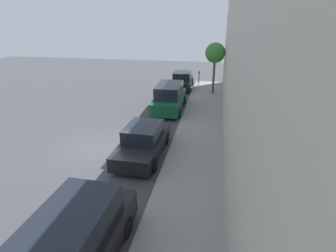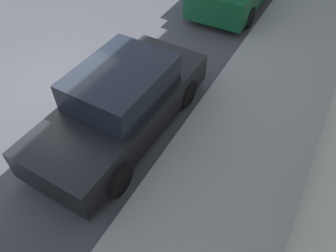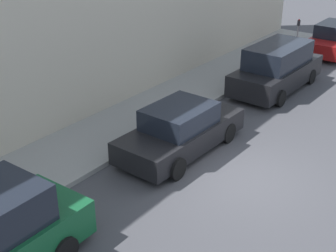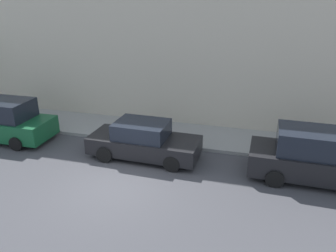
% 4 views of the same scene
% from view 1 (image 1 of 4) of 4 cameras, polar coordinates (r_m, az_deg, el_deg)
% --- Properties ---
extents(ground_plane, '(60.00, 60.00, 0.00)m').
position_cam_1_polar(ground_plane, '(14.09, -14.25, -4.82)').
color(ground_plane, '#424247').
extents(sidewalk, '(2.73, 32.00, 0.15)m').
position_cam_1_polar(sidewalk, '(12.91, 5.92, -6.49)').
color(sidewalk, gray).
rests_on(sidewalk, ground_plane).
extents(building_facade, '(2.00, 32.00, 10.16)m').
position_cam_1_polar(building_facade, '(11.45, 19.26, 15.17)').
color(building_facade, beige).
rests_on(building_facade, ground_plane).
extents(parked_minivan_second, '(2.02, 4.94, 1.90)m').
position_cam_1_polar(parked_minivan_second, '(7.73, -20.37, -23.52)').
color(parked_minivan_second, black).
rests_on(parked_minivan_second, ground_plane).
extents(parked_sedan_third, '(1.92, 4.54, 1.54)m').
position_cam_1_polar(parked_sedan_third, '(12.85, -5.40, -3.35)').
color(parked_sedan_third, black).
rests_on(parked_sedan_third, ground_plane).
extents(parked_minivan_fourth, '(2.02, 4.93, 1.90)m').
position_cam_1_polar(parked_minivan_fourth, '(19.19, 0.28, 6.24)').
color(parked_minivan_fourth, '#14512D').
rests_on(parked_minivan_fourth, ground_plane).
extents(parked_sedan_fifth, '(1.93, 4.55, 1.54)m').
position_cam_1_polar(parked_sedan_fifth, '(25.48, 3.05, 9.85)').
color(parked_sedan_fifth, black).
rests_on(parked_sedan_fifth, ground_plane).
extents(parking_meter_far, '(0.11, 0.15, 1.44)m').
position_cam_1_polar(parking_meter_far, '(25.92, 6.78, 10.64)').
color(parking_meter_far, '#ADADB2').
rests_on(parking_meter_far, sidewalk).
extents(street_tree, '(1.66, 1.66, 4.28)m').
position_cam_1_polar(street_tree, '(22.92, 10.24, 15.30)').
color(street_tree, brown).
rests_on(street_tree, sidewalk).
extents(fire_hydrant, '(0.20, 0.20, 0.69)m').
position_cam_1_polar(fire_hydrant, '(27.77, 6.80, 10.30)').
color(fire_hydrant, gold).
rests_on(fire_hydrant, sidewalk).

